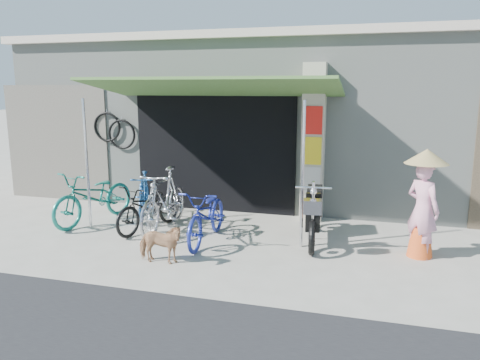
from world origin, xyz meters
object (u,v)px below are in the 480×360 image
(nun, at_px, (423,204))
(bike_teal, at_px, (94,196))
(bike_silver, at_px, (164,200))
(bike_blue, at_px, (144,196))
(moped, at_px, (314,212))
(bike_black, at_px, (150,207))
(bike_navy, at_px, (207,215))
(street_dog, at_px, (160,244))

(nun, bearing_deg, bike_teal, 39.45)
(bike_silver, height_order, nun, nun)
(bike_blue, relative_size, moped, 0.78)
(bike_black, height_order, bike_navy, bike_navy)
(bike_navy, relative_size, moped, 0.93)
(bike_navy, bearing_deg, bike_teal, 166.69)
(nun, bearing_deg, bike_silver, 40.31)
(bike_teal, bearing_deg, bike_navy, 2.14)
(bike_teal, xyz_separation_m, bike_navy, (2.46, -0.51, -0.04))
(bike_teal, relative_size, nun, 1.17)
(bike_teal, distance_m, bike_silver, 1.52)
(bike_silver, xyz_separation_m, nun, (4.32, -0.14, 0.26))
(bike_blue, height_order, moped, moped)
(bike_navy, relative_size, street_dog, 2.48)
(bike_teal, relative_size, street_dog, 2.72)
(bike_silver, relative_size, bike_navy, 1.07)
(bike_teal, height_order, bike_black, bike_teal)
(street_dog, height_order, nun, nun)
(bike_teal, height_order, moped, moped)
(moped, bearing_deg, nun, -16.57)
(bike_black, height_order, bike_silver, bike_silver)
(bike_navy, bearing_deg, street_dog, -108.61)
(bike_blue, height_order, nun, nun)
(bike_silver, height_order, moped, bike_silver)
(bike_blue, relative_size, bike_black, 0.91)
(moped, bearing_deg, bike_blue, 166.08)
(bike_navy, height_order, nun, nun)
(bike_blue, relative_size, bike_silver, 0.79)
(bike_teal, xyz_separation_m, nun, (5.82, -0.28, 0.32))
(street_dog, bearing_deg, bike_teal, 50.03)
(moped, distance_m, nun, 1.74)
(street_dog, bearing_deg, bike_silver, 19.93)
(moped, height_order, nun, nun)
(bike_teal, distance_m, bike_navy, 2.52)
(bike_black, xyz_separation_m, bike_navy, (1.23, -0.35, 0.03))
(bike_teal, distance_m, moped, 4.16)
(street_dog, distance_m, nun, 3.97)
(bike_teal, bearing_deg, street_dog, -23.67)
(bike_silver, relative_size, moped, 0.99)
(bike_silver, bearing_deg, nun, -2.55)
(moped, bearing_deg, bike_navy, -167.03)
(bike_teal, relative_size, bike_blue, 1.30)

